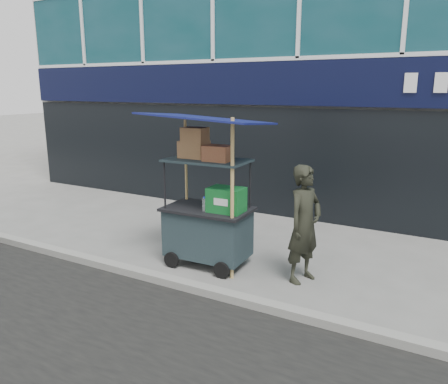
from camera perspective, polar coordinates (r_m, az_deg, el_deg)
The scene contains 4 objects.
ground at distance 6.54m, azimuth -3.45°, elevation -12.02°, with size 80.00×80.00×0.00m, color slate.
curb at distance 6.37m, azimuth -4.45°, elevation -12.19°, with size 80.00×0.18×0.12m, color gray.
vendor_cart at distance 6.95m, azimuth -2.03°, elevation -2.82°, with size 1.87×1.35×2.46m.
vendor_man at distance 6.48m, azimuth 10.47°, elevation -4.16°, with size 0.64×0.42×1.75m, color black.
Camera 1 is at (3.21, -4.96, 2.81)m, focal length 35.00 mm.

